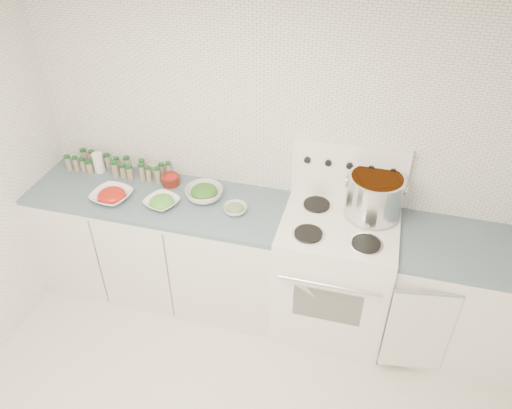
% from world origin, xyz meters
% --- Properties ---
extents(room_walls, '(3.54, 3.04, 2.52)m').
position_xyz_m(room_walls, '(0.00, 0.00, 1.56)').
color(room_walls, white).
rests_on(room_walls, ground).
extents(counter_left, '(1.85, 0.62, 0.90)m').
position_xyz_m(counter_left, '(-0.82, 1.19, 0.45)').
color(counter_left, white).
rests_on(counter_left, ground).
extents(stove, '(0.76, 0.70, 1.36)m').
position_xyz_m(stove, '(0.48, 1.19, 0.50)').
color(stove, white).
rests_on(stove, ground).
extents(counter_right, '(0.89, 0.69, 0.90)m').
position_xyz_m(counter_right, '(1.30, 1.19, 0.45)').
color(counter_right, white).
rests_on(counter_right, ground).
extents(stock_pot, '(0.39, 0.37, 0.28)m').
position_xyz_m(stock_pot, '(0.67, 1.33, 1.10)').
color(stock_pot, silver).
rests_on(stock_pot, stove).
extents(bowl_tomato, '(0.31, 0.31, 0.09)m').
position_xyz_m(bowl_tomato, '(-1.10, 1.07, 0.94)').
color(bowl_tomato, white).
rests_on(bowl_tomato, counter_left).
extents(bowl_snowpea, '(0.29, 0.29, 0.07)m').
position_xyz_m(bowl_snowpea, '(-0.74, 1.10, 0.93)').
color(bowl_snowpea, white).
rests_on(bowl_snowpea, counter_left).
extents(bowl_broccoli, '(0.32, 0.32, 0.11)m').
position_xyz_m(bowl_broccoli, '(-0.48, 1.25, 0.95)').
color(bowl_broccoli, white).
rests_on(bowl_broccoli, counter_left).
extents(bowl_zucchini, '(0.21, 0.21, 0.06)m').
position_xyz_m(bowl_zucchini, '(-0.23, 1.16, 0.93)').
color(bowl_zucchini, white).
rests_on(bowl_zucchini, counter_left).
extents(bowl_pepper, '(0.13, 0.13, 0.08)m').
position_xyz_m(bowl_pepper, '(-0.78, 1.36, 0.94)').
color(bowl_pepper, '#5E1A10').
rests_on(bowl_pepper, counter_left).
extents(salt_canister, '(0.08, 0.08, 0.15)m').
position_xyz_m(salt_canister, '(-1.37, 1.38, 0.98)').
color(salt_canister, white).
rests_on(salt_canister, counter_left).
extents(tin_can, '(0.09, 0.09, 0.10)m').
position_xyz_m(tin_can, '(-0.95, 1.43, 0.95)').
color(tin_can, '#B4AD98').
rests_on(tin_can, counter_left).
extents(spice_cluster, '(0.81, 0.16, 0.14)m').
position_xyz_m(spice_cluster, '(-1.23, 1.39, 0.96)').
color(spice_cluster, gray).
rests_on(spice_cluster, counter_left).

